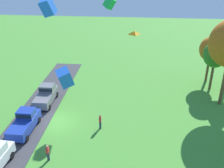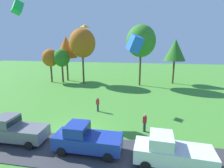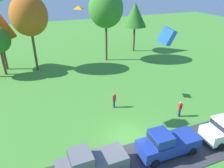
% 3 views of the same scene
% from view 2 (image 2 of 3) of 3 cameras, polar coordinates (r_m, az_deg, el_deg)
% --- Properties ---
extents(ground_plane, '(120.00, 120.00, 0.00)m').
position_cam_2_polar(ground_plane, '(17.09, -11.40, -14.88)').
color(ground_plane, '#478E33').
extents(pavement_strip, '(36.00, 4.40, 0.06)m').
position_cam_2_polar(pavement_strip, '(14.74, -15.83, -19.91)').
color(pavement_strip, '#38383D').
rests_on(pavement_strip, ground).
extents(car_pickup_far_end, '(5.02, 2.09, 2.14)m').
position_cam_2_polar(car_pickup_far_end, '(16.77, -29.37, -12.76)').
color(car_pickup_far_end, slate).
rests_on(car_pickup_far_end, ground).
extents(car_pickup_by_flagpole, '(5.03, 2.11, 2.14)m').
position_cam_2_polar(car_pickup_by_flagpole, '(13.65, -8.66, -17.12)').
color(car_pickup_by_flagpole, '#1E389E').
rests_on(car_pickup_by_flagpole, ground).
extents(car_pickup_near_entrance, '(5.11, 2.30, 2.14)m').
position_cam_2_polar(car_pickup_near_entrance, '(12.77, 18.44, -20.01)').
color(car_pickup_near_entrance, white).
rests_on(car_pickup_near_entrance, ground).
extents(person_beside_suv, '(0.36, 0.24, 1.71)m').
position_cam_2_polar(person_beside_suv, '(16.63, 10.59, -12.30)').
color(person_beside_suv, '#2D334C').
rests_on(person_beside_suv, ground).
extents(person_watching_sky, '(0.36, 0.24, 1.71)m').
position_cam_2_polar(person_watching_sky, '(21.01, -4.67, -6.62)').
color(person_watching_sky, '#2D334C').
rests_on(person_watching_sky, ground).
extents(tree_right_of_center, '(3.26, 3.26, 6.88)m').
position_cam_2_polar(tree_right_of_center, '(38.47, -19.51, 8.00)').
color(tree_right_of_center, brown).
rests_on(tree_right_of_center, ground).
extents(tree_center_back, '(3.28, 3.28, 6.93)m').
position_cam_2_polar(tree_center_back, '(37.30, -16.11, 8.16)').
color(tree_center_back, brown).
rests_on(tree_center_back, ground).
extents(tree_far_right, '(4.48, 4.48, 9.46)m').
position_cam_2_polar(tree_far_right, '(38.99, -14.75, 11.53)').
color(tree_far_right, brown).
rests_on(tree_far_right, ground).
extents(tree_left_of_center, '(5.15, 5.15, 10.86)m').
position_cam_2_polar(tree_left_of_center, '(35.62, -9.66, 12.99)').
color(tree_left_of_center, brown).
rests_on(tree_left_of_center, ground).
extents(tree_lone_near, '(5.39, 5.39, 11.38)m').
position_cam_2_polar(tree_lone_near, '(33.62, 9.46, 13.65)').
color(tree_lone_near, brown).
rests_on(tree_lone_near, ground).
extents(tree_far_left, '(4.18, 4.18, 8.82)m').
position_cam_2_polar(tree_far_left, '(36.95, 19.91, 10.36)').
color(tree_far_left, brown).
rests_on(tree_far_left, ground).
extents(kite_box_trailing_tail, '(1.83, 1.59, 1.91)m').
position_cam_2_polar(kite_box_trailing_tail, '(16.91, 7.51, 12.95)').
color(kite_box_trailing_tail, blue).
extents(kite_diamond_high_left, '(1.15, 1.22, 0.39)m').
position_cam_2_polar(kite_diamond_high_left, '(23.77, -8.89, 18.23)').
color(kite_diamond_high_left, orange).
extents(kite_box_high_right, '(1.33, 1.79, 1.78)m').
position_cam_2_polar(kite_box_high_right, '(24.34, -28.49, 21.10)').
color(kite_box_high_right, green).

